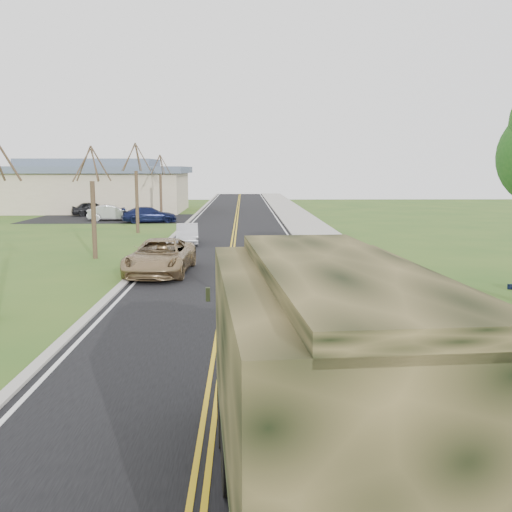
{
  "coord_description": "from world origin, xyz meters",
  "views": [
    {
      "loc": [
        0.64,
        -7.2,
        4.54
      ],
      "look_at": [
        1.05,
        10.82,
        1.8
      ],
      "focal_mm": 40.0,
      "sensor_mm": 36.0,
      "label": 1
    }
  ],
  "objects": [
    {
      "name": "ground",
      "position": [
        0.0,
        0.0,
        0.0
      ],
      "size": [
        160.0,
        160.0,
        0.0
      ],
      "primitive_type": "plane",
      "color": "#2F541C",
      "rests_on": "ground"
    },
    {
      "name": "road",
      "position": [
        0.0,
        40.0,
        0.01
      ],
      "size": [
        8.0,
        120.0,
        0.01
      ],
      "primitive_type": "cube",
      "color": "black",
      "rests_on": "ground"
    },
    {
      "name": "curb_right",
      "position": [
        4.15,
        40.0,
        0.06
      ],
      "size": [
        0.3,
        120.0,
        0.12
      ],
      "primitive_type": "cube",
      "color": "#9E998E",
      "rests_on": "ground"
    },
    {
      "name": "sidewalk_right",
      "position": [
        5.9,
        40.0,
        0.05
      ],
      "size": [
        3.2,
        120.0,
        0.1
      ],
      "primitive_type": "cube",
      "color": "#9E998E",
      "rests_on": "ground"
    },
    {
      "name": "curb_left",
      "position": [
        -4.15,
        40.0,
        0.05
      ],
      "size": [
        0.3,
        120.0,
        0.1
      ],
      "primitive_type": "cube",
      "color": "#9E998E",
      "rests_on": "ground"
    },
    {
      "name": "bare_tree_b",
      "position": [
        -7.0,
        22.0,
        2.48
      ],
      "size": [
        1.83,
        2.14,
        5.73
      ],
      "color": "#38281C",
      "rests_on": "ground"
    },
    {
      "name": "bare_tree_c",
      "position": [
        -7.0,
        34.0,
        2.78
      ],
      "size": [
        2.04,
        2.39,
        6.42
      ],
      "color": "#38281C",
      "rests_on": "ground"
    },
    {
      "name": "bare_tree_d",
      "position": [
        -7.0,
        46.0,
        2.55
      ],
      "size": [
        1.88,
        2.2,
        5.91
      ],
      "color": "#38281C",
      "rests_on": "ground"
    },
    {
      "name": "commercial_building",
      "position": [
        -15.98,
        55.97,
        2.69
      ],
      "size": [
        25.5,
        21.5,
        5.65
      ],
      "color": "tan",
      "rests_on": "ground"
    },
    {
      "name": "military_truck",
      "position": [
        1.62,
        -0.4,
        2.02
      ],
      "size": [
        3.01,
        7.26,
        3.53
      ],
      "rotation": [
        0.0,
        0.0,
        0.08
      ],
      "color": "black",
      "rests_on": "ground"
    },
    {
      "name": "suv_champagne",
      "position": [
        -3.0,
        17.52,
        0.76
      ],
      "size": [
        2.81,
        5.6,
        1.52
      ],
      "primitive_type": "imported",
      "rotation": [
        0.0,
        0.0,
        -0.05
      ],
      "color": "#907651",
      "rests_on": "ground"
    },
    {
      "name": "sedan_silver",
      "position": [
        -2.8,
        27.66,
        0.62
      ],
      "size": [
        1.64,
        3.85,
        1.23
      ],
      "primitive_type": "imported",
      "rotation": [
        0.0,
        0.0,
        0.09
      ],
      "color": "silver",
      "rests_on": "ground"
    },
    {
      "name": "lot_car_dark",
      "position": [
        -14.19,
        49.43,
        0.7
      ],
      "size": [
        4.45,
        2.95,
        1.41
      ],
      "primitive_type": "imported",
      "rotation": [
        0.0,
        0.0,
        1.91
      ],
      "color": "black",
      "rests_on": "ground"
    },
    {
      "name": "lot_car_silver",
      "position": [
        -11.15,
        44.0,
        0.7
      ],
      "size": [
        4.47,
        2.26,
        1.4
      ],
      "primitive_type": "imported",
      "rotation": [
        0.0,
        0.0,
        1.76
      ],
      "color": "#A8A8AC",
      "rests_on": "ground"
    },
    {
      "name": "lot_car_navy",
      "position": [
        -7.46,
        42.01,
        0.68
      ],
      "size": [
        4.98,
        2.95,
        1.35
      ],
      "primitive_type": "imported",
      "rotation": [
        0.0,
        0.0,
        1.81
      ],
      "color": "#0E1436",
      "rests_on": "ground"
    }
  ]
}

